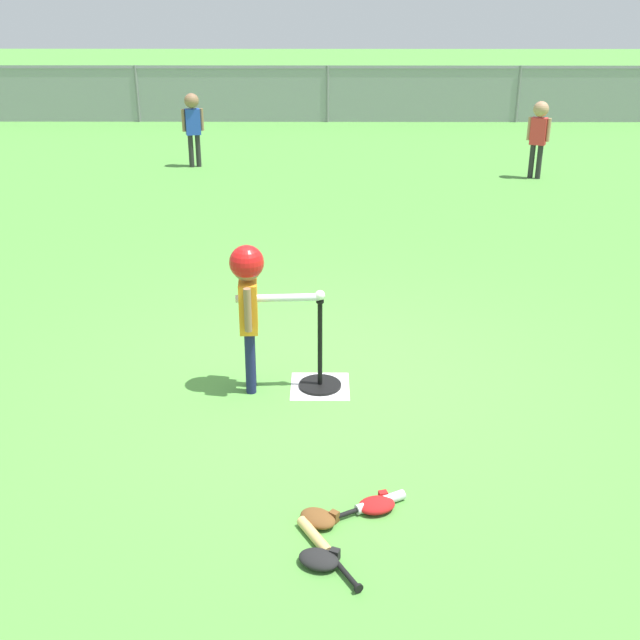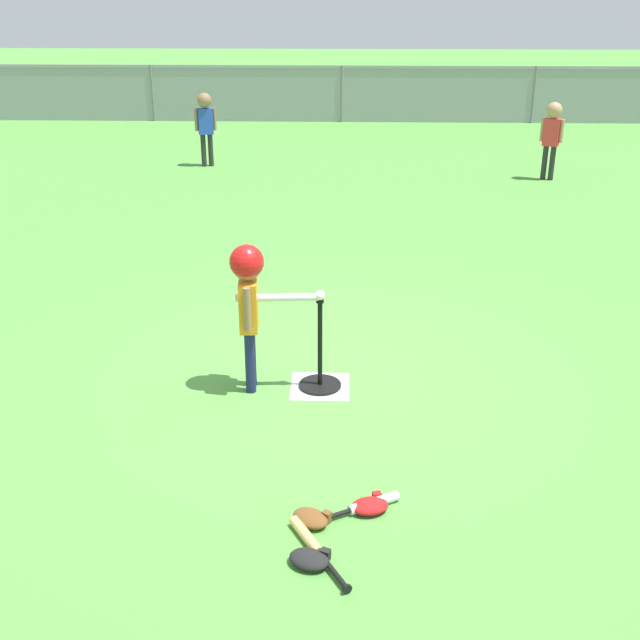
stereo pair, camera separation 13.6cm
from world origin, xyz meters
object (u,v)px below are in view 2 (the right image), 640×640
Objects in this scene: batting_tee at (320,373)px; fielder_deep_right at (205,119)px; baseball_on_tee at (320,295)px; glove_near_bats at (311,518)px; batter_child at (249,288)px; glove_by_plate at (310,559)px; spare_bat_wood at (312,543)px; fielder_near_left at (552,130)px; spare_bat_silver at (364,506)px; glove_tossed_aside at (370,506)px.

fielder_deep_right reaches higher than batting_tee.
baseball_on_tee is 0.06× the size of fielder_deep_right.
batting_tee is at bearing 90.06° from glove_near_bats.
batter_child is (-0.51, -0.03, 0.69)m from batting_tee.
spare_bat_wood is at bearing 88.76° from glove_by_plate.
spare_bat_silver is (-2.94, -8.22, -0.71)m from fielder_near_left.
baseball_on_tee reaches higher than spare_bat_silver.
fielder_near_left reaches higher than spare_bat_wood.
fielder_deep_right is at bearing 102.58° from spare_bat_wood.
spare_bat_wood is 0.21m from glove_near_bats.
fielder_deep_right reaches higher than fielder_near_left.
fielder_near_left is at bearing -8.16° from fielder_deep_right.
glove_near_bats reaches higher than spare_bat_silver.
glove_by_plate is at bearing -75.08° from batter_child.
batter_child is 1.98× the size of spare_bat_wood.
spare_bat_wood is (2.08, -9.32, -0.72)m from fielder_deep_right.
spare_bat_wood is at bearing -110.70° from fielder_near_left.
fielder_near_left reaches higher than glove_by_plate.
glove_by_plate is (-0.00, -0.14, 0.01)m from spare_bat_wood.
spare_bat_silver is at bearing -61.16° from batter_child.
batter_child reaches higher than spare_bat_silver.
baseball_on_tee is 0.51m from batter_child.
fielder_near_left is 9.17m from spare_bat_wood.
spare_bat_wood is (0.01, -1.83, -0.08)m from batting_tee.
spare_bat_wood is at bearing -77.42° from fielder_deep_right.
fielder_near_left is at bearing 70.54° from glove_tossed_aside.
fielder_deep_right reaches higher than glove_by_plate.
fielder_near_left is 8.99m from glove_near_bats.
fielder_deep_right is (-2.07, 7.49, 0.63)m from batting_tee.
batter_child is 0.98× the size of fielder_near_left.
fielder_deep_right is 4.27× the size of glove_near_bats.
fielder_near_left is 0.99× the size of fielder_deep_right.
batting_tee is 9.55× the size of baseball_on_tee.
glove_tossed_aside is (0.33, 0.47, 0.00)m from glove_by_plate.
batter_child is 7.73m from fielder_near_left.
glove_tossed_aside is at bearing -75.01° from fielder_deep_right.
batter_child is (-0.51, -0.03, 0.06)m from baseball_on_tee.
fielder_deep_right is 9.32m from spare_bat_silver.
fielder_deep_right reaches higher than glove_near_bats.
baseball_on_tee is at bearing -115.75° from fielder_near_left.
spare_bat_silver is at bearing 58.08° from glove_by_plate.
baseball_on_tee is 0.13× the size of spare_bat_wood.
baseball_on_tee is at bearing 90.26° from glove_by_plate.
glove_near_bats is (-0.30, -0.13, 0.01)m from spare_bat_silver.
fielder_deep_right is at bearing 102.39° from glove_by_plate.
glove_near_bats is at bearing 91.21° from glove_by_plate.
batting_tee is 1.83m from spare_bat_wood.
glove_by_plate is at bearing -89.74° from baseball_on_tee.
spare_bat_wood is 2.15× the size of glove_by_plate.
glove_near_bats is (-0.01, 0.34, 0.00)m from glove_by_plate.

